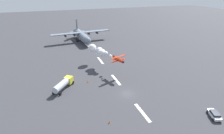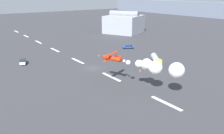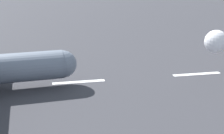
# 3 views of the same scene
# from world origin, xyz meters

# --- Properties ---
(runway_stripe_6) EXTENTS (8.00, 0.90, 0.01)m
(runway_stripe_6) POSITION_xyz_m (28.83, 0.00, 0.01)
(runway_stripe_6) COLOR white
(runway_stripe_6) RESTS_ON ground
(runway_stripe_7) EXTENTS (8.00, 0.90, 0.01)m
(runway_stripe_7) POSITION_xyz_m (48.04, 0.00, 0.01)
(runway_stripe_7) COLOR white
(runway_stripe_7) RESTS_ON ground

